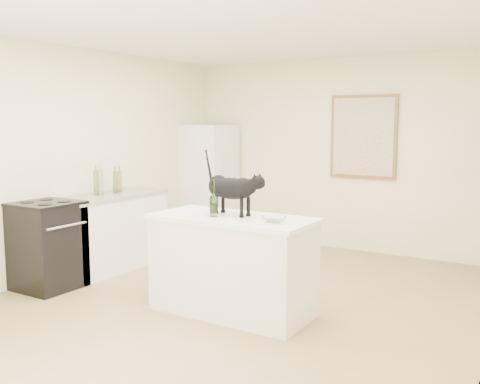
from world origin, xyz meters
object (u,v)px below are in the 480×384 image
Objects in this scene: stove at (48,246)px; glass_bowl at (274,219)px; wine_bottle at (213,199)px; fridge at (209,182)px; black_cat at (231,191)px.

glass_bowl reaches higher than stove.
wine_bottle reaches higher than stove.
black_cat is (2.00, -2.49, 0.27)m from fridge.
stove is at bearing -157.50° from black_cat.
fridge is 7.66× the size of glass_bowl.
stove is 1.44× the size of black_cat.
wine_bottle reaches higher than glass_bowl.
fridge is (0.00, 2.95, 0.40)m from stove.
stove is 4.05× the size of glass_bowl.
fridge is 3.20m from black_cat.
black_cat is 2.81× the size of glass_bowl.
stove is 0.53× the size of fridge.
wine_bottle is 1.42× the size of glass_bowl.
black_cat is at bearing -51.24° from fridge.
glass_bowl is at bearing 7.47° from stove.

